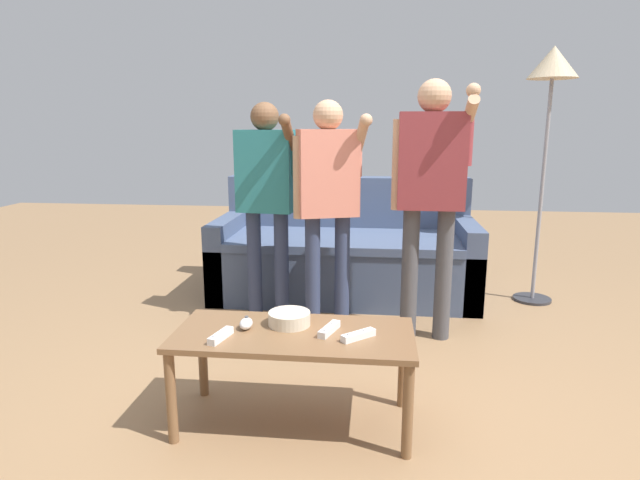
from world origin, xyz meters
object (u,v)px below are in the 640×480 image
Objects in this scene: player_left at (266,188)px; game_remote_wand_spare at (358,335)px; game_remote_nunchuk at (246,323)px; snack_bowl at (289,318)px; game_remote_wand_far at (221,336)px; player_right at (431,181)px; game_remote_wand_near at (329,329)px; couch at (345,255)px; coffee_table at (294,344)px; player_center at (328,191)px; floor_lamp at (552,82)px.

player_left is 1.49m from game_remote_wand_spare.
game_remote_nunchuk is 1.29m from player_left.
snack_bowl is 1.20× the size of game_remote_wand_far.
player_right is at bearing -8.87° from player_left.
player_right reaches higher than game_remote_wand_spare.
snack_bowl is at bearing 159.09° from game_remote_wand_near.
player_left is (-0.47, -0.70, 0.61)m from couch.
coffee_table is 0.17m from game_remote_wand_near.
game_remote_wand_near and game_remote_wand_spare have the same top height.
game_remote_wand_far is (-0.29, -0.11, 0.07)m from coffee_table.
game_remote_wand_far is (-0.40, -2.02, 0.14)m from couch.
game_remote_wand_spare is (0.50, -0.06, -0.01)m from game_remote_nunchuk.
couch is 1.37× the size of player_left.
game_remote_wand_near is (0.11, -1.07, -0.47)m from player_center.
snack_bowl reaches higher than game_remote_wand_near.
game_remote_wand_spare is (0.31, -0.12, -0.01)m from snack_bowl.
player_right is (0.66, 1.06, 0.61)m from coffee_table.
coffee_table is 0.66× the size of player_right.
player_center is (0.05, 1.08, 0.54)m from coffee_table.
couch is 1.26× the size of player_right.
player_left is 8.74× the size of game_remote_wand_near.
player_right is at bearing -2.02° from player_center.
game_remote_wand_near and game_remote_wand_far have the same top height.
player_left is at bearing 117.29° from game_remote_wand_spare.
game_remote_nunchuk is at bearing 173.33° from game_remote_wand_spare.
game_remote_wand_near is at bearing -116.04° from player_right.
player_right reaches higher than snack_bowl.
player_center is 0.62m from player_right.
floor_lamp is (1.44, -0.05, 1.30)m from couch.
couch is 1.91m from game_remote_wand_near.
game_remote_wand_near is (-1.40, -1.86, -1.16)m from floor_lamp.
game_remote_wand_spare is at bearing -21.51° from snack_bowl.
game_remote_wand_near is 0.46m from game_remote_wand_far.
player_center is 1.17m from game_remote_wand_near.
game_remote_wand_far is at bearing -173.28° from game_remote_wand_spare.
game_remote_wand_far is (-1.84, -1.98, -1.16)m from floor_lamp.
player_left reaches higher than snack_bowl.
couch reaches higher than game_remote_wand_far.
game_remote_wand_near is (0.15, 0.01, 0.07)m from coffee_table.
game_remote_nunchuk reaches higher than game_remote_wand_near.
player_left is at bearing 106.45° from snack_bowl.
couch is 1.93m from game_remote_nunchuk.
snack_bowl is 0.10× the size of floor_lamp.
player_right is (0.88, 1.04, 0.53)m from game_remote_nunchuk.
game_remote_wand_near is at bearing -126.99° from floor_lamp.
player_center reaches higher than game_remote_wand_near.
game_remote_wand_near is (0.37, -0.01, -0.01)m from game_remote_nunchuk.
floor_lamp is at bearing 46.98° from game_remote_wand_far.
player_right is at bearing -56.97° from couch.
coffee_table is 6.59× the size of game_remote_wand_far.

